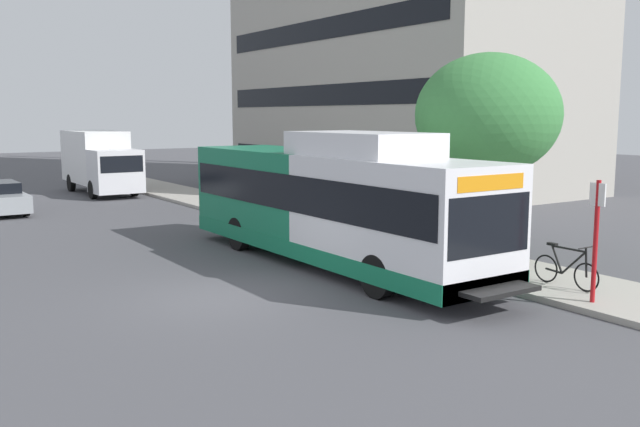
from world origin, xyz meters
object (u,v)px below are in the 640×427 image
(bicycle_parked, at_px, (566,269))
(box_truck_background, at_px, (100,160))
(bus_stop_sign_pole, at_px, (596,232))
(street_tree_near_stop, at_px, (488,115))
(transit_bus, at_px, (331,203))

(bicycle_parked, xyz_separation_m, box_truck_background, (-2.88, 26.67, 1.18))
(bus_stop_sign_pole, height_order, street_tree_near_stop, street_tree_near_stop)
(bus_stop_sign_pole, relative_size, box_truck_background, 0.37)
(transit_bus, relative_size, box_truck_background, 1.75)
(bus_stop_sign_pole, distance_m, bicycle_parked, 1.72)
(box_truck_background, bearing_deg, bus_stop_sign_pole, -85.40)
(bus_stop_sign_pole, xyz_separation_m, box_truck_background, (-2.24, 27.83, 0.09))
(street_tree_near_stop, bearing_deg, transit_bus, 153.97)
(transit_bus, bearing_deg, bicycle_parked, -63.44)
(street_tree_near_stop, relative_size, box_truck_background, 0.80)
(bicycle_parked, relative_size, box_truck_background, 0.25)
(bicycle_parked, bearing_deg, bus_stop_sign_pole, -118.99)
(bus_stop_sign_pole, distance_m, street_tree_near_stop, 5.66)
(bus_stop_sign_pole, xyz_separation_m, street_tree_near_stop, (1.80, 4.78, 2.42))
(bus_stop_sign_pole, bearing_deg, transit_bus, 107.61)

